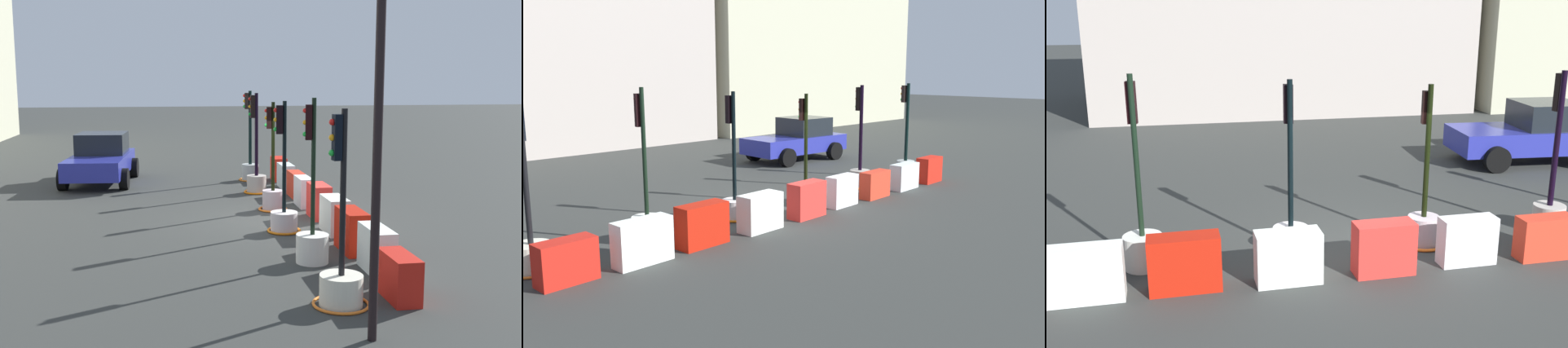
% 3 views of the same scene
% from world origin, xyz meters
% --- Properties ---
extents(ground_plane, '(120.00, 120.00, 0.00)m').
position_xyz_m(ground_plane, '(0.00, 0.00, 0.00)').
color(ground_plane, '#313431').
extents(traffic_light_0, '(0.96, 0.96, 3.23)m').
position_xyz_m(traffic_light_0, '(-6.30, -0.01, 0.49)').
color(traffic_light_0, beige).
rests_on(traffic_light_0, ground_plane).
extents(traffic_light_1, '(0.66, 0.66, 3.31)m').
position_xyz_m(traffic_light_1, '(-3.87, -0.07, 0.55)').
color(traffic_light_1, silver).
rests_on(traffic_light_1, ground_plane).
extents(traffic_light_2, '(0.82, 0.82, 3.14)m').
position_xyz_m(traffic_light_2, '(-1.29, 0.06, 0.52)').
color(traffic_light_2, silver).
rests_on(traffic_light_2, ground_plane).
extents(traffic_light_3, '(0.81, 0.81, 3.01)m').
position_xyz_m(traffic_light_3, '(1.21, -0.06, 0.50)').
color(traffic_light_3, '#BAAAB0').
rests_on(traffic_light_3, ground_plane).
extents(traffic_light_4, '(0.81, 0.81, 3.18)m').
position_xyz_m(traffic_light_4, '(3.88, 0.06, 0.56)').
color(traffic_light_4, '#B1A99F').
rests_on(traffic_light_4, ground_plane).
extents(traffic_light_5, '(0.82, 0.82, 3.19)m').
position_xyz_m(traffic_light_5, '(6.34, -0.04, 0.59)').
color(traffic_light_5, '#AAB3B0').
rests_on(traffic_light_5, ground_plane).
extents(construction_barrier_0, '(1.05, 0.47, 0.78)m').
position_xyz_m(construction_barrier_0, '(-6.14, -1.06, 0.39)').
color(construction_barrier_0, red).
rests_on(construction_barrier_0, ground_plane).
extents(construction_barrier_1, '(1.17, 0.44, 0.88)m').
position_xyz_m(construction_barrier_1, '(-4.66, -1.15, 0.44)').
color(construction_barrier_1, white).
rests_on(construction_barrier_1, ground_plane).
extents(construction_barrier_2, '(1.14, 0.49, 0.90)m').
position_xyz_m(construction_barrier_2, '(-3.18, -1.08, 0.45)').
color(construction_barrier_2, '#B8190A').
rests_on(construction_barrier_2, ground_plane).
extents(construction_barrier_3, '(1.08, 0.51, 0.86)m').
position_xyz_m(construction_barrier_3, '(-1.54, -1.13, 0.43)').
color(construction_barrier_3, silver).
rests_on(construction_barrier_3, ground_plane).
extents(construction_barrier_4, '(1.03, 0.48, 0.90)m').
position_xyz_m(construction_barrier_4, '(0.08, -1.12, 0.45)').
color(construction_barrier_4, red).
rests_on(construction_barrier_4, ground_plane).
extents(construction_barrier_5, '(0.99, 0.40, 0.84)m').
position_xyz_m(construction_barrier_5, '(1.62, -1.02, 0.42)').
color(construction_barrier_5, silver).
rests_on(construction_barrier_5, ground_plane).
extents(construction_barrier_6, '(1.03, 0.42, 0.77)m').
position_xyz_m(construction_barrier_6, '(3.08, -1.08, 0.39)').
color(construction_barrier_6, red).
rests_on(construction_barrier_6, ground_plane).
extents(construction_barrier_7, '(1.07, 0.45, 0.79)m').
position_xyz_m(construction_barrier_7, '(4.69, -1.04, 0.40)').
color(construction_barrier_7, silver).
rests_on(construction_barrier_7, ground_plane).
extents(construction_barrier_8, '(0.98, 0.47, 0.83)m').
position_xyz_m(construction_barrier_8, '(6.18, -1.05, 0.41)').
color(construction_barrier_8, red).
rests_on(construction_barrier_8, ground_plane).
extents(car_blue_estate, '(4.33, 2.47, 1.71)m').
position_xyz_m(car_blue_estate, '(6.56, 5.19, 0.83)').
color(car_blue_estate, navy).
rests_on(car_blue_estate, ground_plane).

